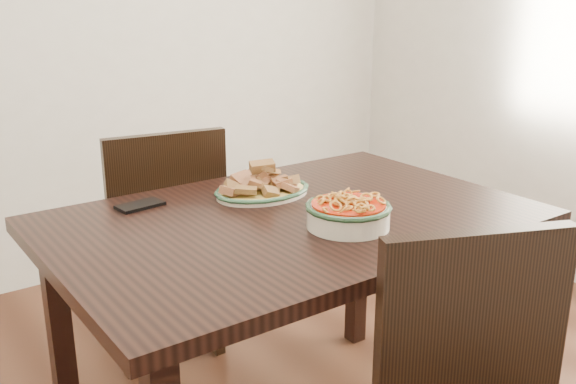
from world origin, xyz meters
TOP-DOWN VIEW (x-y plane):
  - wall_back at (0.00, 1.75)m, footprint 3.50×0.10m
  - dining_table at (-0.03, 0.14)m, footprint 1.32×0.88m
  - chair_far at (-0.12, 0.83)m, footprint 0.48×0.48m
  - fish_plate at (-0.00, 0.34)m, footprint 0.30×0.23m
  - noodle_bowl at (0.03, -0.03)m, footprint 0.23×0.23m
  - smartphone at (-0.35, 0.45)m, footprint 0.14×0.09m
  - napkin at (0.10, 0.52)m, footprint 0.12×0.10m

SIDE VIEW (x-z plane):
  - chair_far at x=-0.12m, z-range 0.05..0.94m
  - dining_table at x=-0.03m, z-range 0.29..1.04m
  - smartphone at x=-0.35m, z-range 0.75..0.76m
  - napkin at x=0.10m, z-range 0.75..0.76m
  - noodle_bowl at x=0.03m, z-range 0.75..0.84m
  - fish_plate at x=0.00m, z-range 0.74..0.85m
  - wall_back at x=0.00m, z-range 0.00..2.60m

